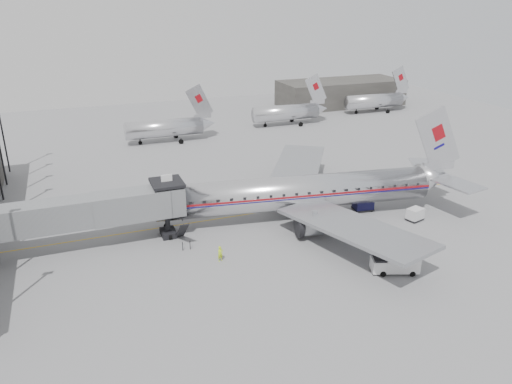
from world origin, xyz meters
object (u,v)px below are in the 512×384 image
(airliner, at_px, (302,192))
(service_van, at_px, (396,262))
(ramp_worker, at_px, (220,254))
(baggage_cart_white, at_px, (415,214))
(baggage_cart_navy, at_px, (363,203))

(airliner, distance_m, service_van, 15.44)
(ramp_worker, bearing_deg, airliner, 13.45)
(airliner, distance_m, baggage_cart_white, 13.80)
(airliner, xyz_separation_m, service_van, (2.87, -15.02, -2.15))
(service_van, distance_m, baggage_cart_navy, 15.09)
(ramp_worker, bearing_deg, service_van, -43.79)
(baggage_cart_navy, height_order, ramp_worker, baggage_cart_navy)
(airliner, bearing_deg, ramp_worker, -142.59)
(airliner, height_order, ramp_worker, airliner)
(service_van, xyz_separation_m, ramp_worker, (-15.22, 8.19, -0.29))
(service_van, bearing_deg, baggage_cart_white, 65.05)
(airliner, height_order, baggage_cart_white, airliner)
(airliner, distance_m, baggage_cart_navy, 8.49)
(service_van, xyz_separation_m, baggage_cart_white, (9.45, 9.31, -0.31))
(airliner, height_order, service_van, airliner)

